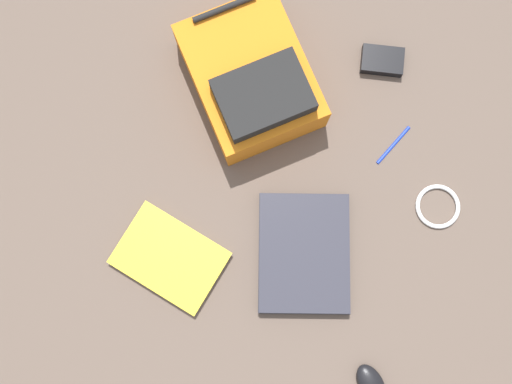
{
  "coord_description": "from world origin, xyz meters",
  "views": [
    {
      "loc": [
        0.21,
        0.07,
        1.55
      ],
      "look_at": [
        0.0,
        -0.0,
        0.02
      ],
      "focal_mm": 40.5,
      "sensor_mm": 36.0,
      "label": 1
    }
  ],
  "objects_px": {
    "pen_black": "(394,145)",
    "laptop": "(304,253)",
    "computer_mouse": "(371,383)",
    "cable_coil": "(438,206)",
    "backpack": "(252,79)",
    "power_brick": "(382,61)",
    "book_manual": "(170,258)"
  },
  "relations": [
    {
      "from": "pen_black",
      "to": "laptop",
      "type": "bearing_deg",
      "value": -20.93
    },
    {
      "from": "computer_mouse",
      "to": "cable_coil",
      "type": "bearing_deg",
      "value": 36.75
    },
    {
      "from": "cable_coil",
      "to": "computer_mouse",
      "type": "bearing_deg",
      "value": -3.88
    },
    {
      "from": "backpack",
      "to": "computer_mouse",
      "type": "bearing_deg",
      "value": 40.44
    },
    {
      "from": "computer_mouse",
      "to": "power_brick",
      "type": "distance_m",
      "value": 0.87
    },
    {
      "from": "laptop",
      "to": "pen_black",
      "type": "bearing_deg",
      "value": 159.07
    },
    {
      "from": "backpack",
      "to": "laptop",
      "type": "xyz_separation_m",
      "value": [
        0.39,
        0.28,
        -0.06
      ]
    },
    {
      "from": "pen_black",
      "to": "book_manual",
      "type": "bearing_deg",
      "value": -43.75
    },
    {
      "from": "power_brick",
      "to": "pen_black",
      "type": "distance_m",
      "value": 0.24
    },
    {
      "from": "backpack",
      "to": "pen_black",
      "type": "relative_size",
      "value": 3.51
    },
    {
      "from": "laptop",
      "to": "book_manual",
      "type": "distance_m",
      "value": 0.36
    },
    {
      "from": "pen_black",
      "to": "cable_coil",
      "type": "bearing_deg",
      "value": 52.84
    },
    {
      "from": "book_manual",
      "to": "computer_mouse",
      "type": "bearing_deg",
      "value": 77.9
    },
    {
      "from": "laptop",
      "to": "book_manual",
      "type": "height_order",
      "value": "laptop"
    },
    {
      "from": "power_brick",
      "to": "cable_coil",
      "type": "bearing_deg",
      "value": 38.07
    },
    {
      "from": "cable_coil",
      "to": "pen_black",
      "type": "bearing_deg",
      "value": -127.16
    },
    {
      "from": "power_brick",
      "to": "computer_mouse",
      "type": "bearing_deg",
      "value": 15.54
    },
    {
      "from": "backpack",
      "to": "power_brick",
      "type": "xyz_separation_m",
      "value": [
        -0.19,
        0.32,
        -0.06
      ]
    },
    {
      "from": "computer_mouse",
      "to": "pen_black",
      "type": "height_order",
      "value": "computer_mouse"
    },
    {
      "from": "pen_black",
      "to": "power_brick",
      "type": "bearing_deg",
      "value": -154.51
    },
    {
      "from": "laptop",
      "to": "pen_black",
      "type": "xyz_separation_m",
      "value": [
        -0.36,
        0.14,
        -0.01
      ]
    },
    {
      "from": "computer_mouse",
      "to": "power_brick",
      "type": "xyz_separation_m",
      "value": [
        -0.84,
        -0.23,
        -0.0
      ]
    },
    {
      "from": "power_brick",
      "to": "book_manual",
      "type": "bearing_deg",
      "value": -27.42
    },
    {
      "from": "laptop",
      "to": "power_brick",
      "type": "xyz_separation_m",
      "value": [
        -0.58,
        0.04,
        -0.0
      ]
    },
    {
      "from": "book_manual",
      "to": "power_brick",
      "type": "bearing_deg",
      "value": 152.58
    },
    {
      "from": "book_manual",
      "to": "pen_black",
      "type": "relative_size",
      "value": 2.24
    },
    {
      "from": "book_manual",
      "to": "power_brick",
      "type": "xyz_separation_m",
      "value": [
        -0.71,
        0.37,
        0.0
      ]
    },
    {
      "from": "book_manual",
      "to": "laptop",
      "type": "bearing_deg",
      "value": 111.3
    },
    {
      "from": "book_manual",
      "to": "cable_coil",
      "type": "distance_m",
      "value": 0.73
    },
    {
      "from": "computer_mouse",
      "to": "cable_coil",
      "type": "xyz_separation_m",
      "value": [
        -0.5,
        0.03,
        -0.01
      ]
    },
    {
      "from": "laptop",
      "to": "cable_coil",
      "type": "relative_size",
      "value": 3.13
    },
    {
      "from": "laptop",
      "to": "backpack",
      "type": "bearing_deg",
      "value": -143.91
    }
  ]
}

